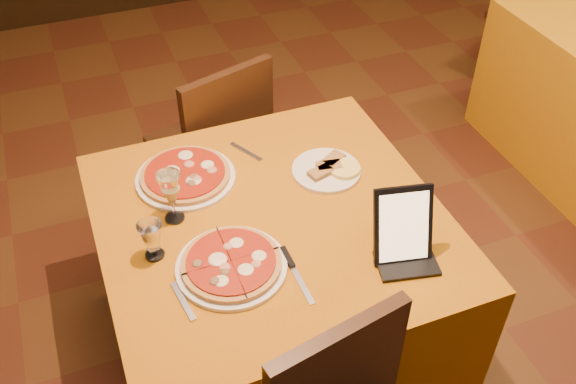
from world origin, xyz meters
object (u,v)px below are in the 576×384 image
object	(u,v)px
main_table	(273,292)
chair_main_far	(208,144)
tablet	(403,225)
wine_glass	(171,197)
water_glass	(152,240)
pizza_near	(231,265)
pizza_far	(185,176)
chair_side_far	(535,14)

from	to	relation	value
main_table	chair_main_far	bearing A→B (deg)	90.00
chair_main_far	tablet	distance (m)	1.24
main_table	wine_glass	xyz separation A→B (m)	(-0.29, 0.11, 0.47)
main_table	water_glass	distance (m)	0.59
main_table	wine_glass	world-z (taller)	wine_glass
wine_glass	pizza_near	bearing A→B (deg)	-68.53
pizza_near	chair_main_far	bearing A→B (deg)	79.44
pizza_far	water_glass	world-z (taller)	water_glass
pizza_far	tablet	xyz separation A→B (m)	(0.52, -0.57, 0.10)
pizza_far	pizza_near	bearing A→B (deg)	-86.82
main_table	pizza_far	distance (m)	0.53
wine_glass	water_glass	world-z (taller)	wine_glass
chair_side_far	pizza_near	distance (m)	2.82
wine_glass	tablet	world-z (taller)	tablet
chair_side_far	water_glass	distance (m)	2.93
main_table	pizza_near	size ratio (longest dim) A/B	3.29
main_table	water_glass	bearing A→B (deg)	-175.74
chair_main_far	wine_glass	world-z (taller)	wine_glass
main_table	pizza_near	world-z (taller)	pizza_near
chair_main_far	chair_side_far	bearing A→B (deg)	176.08
chair_side_far	chair_main_far	bearing A→B (deg)	-9.43
chair_side_far	tablet	world-z (taller)	tablet
chair_side_far	tablet	bearing A→B (deg)	18.63
pizza_near	tablet	distance (m)	0.52
pizza_near	main_table	bearing A→B (deg)	41.25
water_glass	pizza_far	bearing A→B (deg)	60.54
pizza_near	water_glass	world-z (taller)	water_glass
chair_main_far	chair_side_far	xyz separation A→B (m)	(2.16, 0.52, 0.00)
main_table	pizza_far	size ratio (longest dim) A/B	3.19
wine_glass	water_glass	size ratio (longest dim) A/B	1.46
chair_main_far	wine_glass	size ratio (longest dim) A/B	4.79
tablet	main_table	bearing A→B (deg)	148.83
main_table	chair_side_far	bearing A→B (deg)	32.16
pizza_near	water_glass	size ratio (longest dim) A/B	2.57
pizza_near	pizza_far	xyz separation A→B (m)	(-0.02, 0.45, -0.00)
chair_side_far	pizza_far	size ratio (longest dim) A/B	2.64
pizza_near	wine_glass	distance (m)	0.30
pizza_far	tablet	distance (m)	0.78
pizza_near	tablet	size ratio (longest dim) A/B	1.37
pizza_near	tablet	bearing A→B (deg)	-14.33
chair_side_far	tablet	size ratio (longest dim) A/B	3.73
wine_glass	chair_side_far	bearing A→B (deg)	27.02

